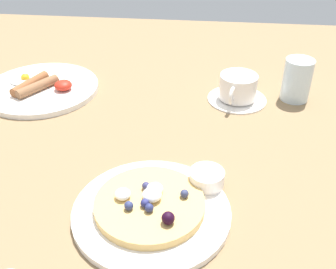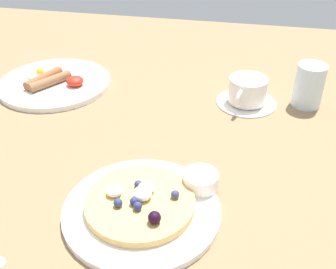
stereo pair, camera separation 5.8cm
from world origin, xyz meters
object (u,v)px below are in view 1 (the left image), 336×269
syrup_ramekin (207,178)px  coffee_saucer (237,99)px  water_glass (297,80)px  pancake_plate (152,212)px  coffee_cup (238,86)px  breakfast_plate (42,88)px

syrup_ramekin → coffee_saucer: (6.00, 31.25, -2.14)cm
coffee_saucer → water_glass: (12.85, 2.00, 4.39)cm
coffee_saucer → water_glass: size_ratio=1.39×
pancake_plate → water_glass: bearing=55.9°
pancake_plate → syrup_ramekin: syrup_ramekin is taller
coffee_cup → breakfast_plate: bearing=-179.5°
coffee_cup → water_glass: size_ratio=1.16×
coffee_saucer → coffee_cup: (-0.04, -0.14, 3.15)cm
coffee_saucer → coffee_cup: bearing=-106.9°
coffee_cup → water_glass: bearing=9.4°
pancake_plate → coffee_saucer: pancake_plate is taller
syrup_ramekin → breakfast_plate: (-39.42, 30.73, -1.86)cm
pancake_plate → coffee_cup: 40.35cm
breakfast_plate → water_glass: 58.47cm
pancake_plate → breakfast_plate: size_ratio=0.92×
breakfast_plate → coffee_cup: (45.37, 0.37, 2.87)cm
pancake_plate → coffee_cup: coffee_cup is taller
syrup_ramekin → water_glass: bearing=60.4°
syrup_ramekin → coffee_saucer: size_ratio=0.43×
syrup_ramekin → water_glass: 38.28cm
breakfast_plate → coffee_cup: coffee_cup is taller
pancake_plate → coffee_cup: size_ratio=2.19×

